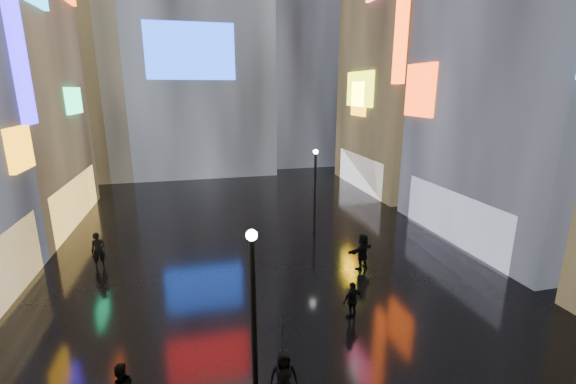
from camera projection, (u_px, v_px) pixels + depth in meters
name	position (u px, v px, depth m)	size (l,w,h in m)	color
ground	(256.00, 239.00, 22.90)	(140.00, 140.00, 0.00)	black
building_right_far	(421.00, 24.00, 32.37)	(10.28, 12.00, 28.00)	black
tower_flank_right	(293.00, 15.00, 44.98)	(12.00, 12.00, 34.00)	black
tower_flank_left	(72.00, 42.00, 36.93)	(10.00, 10.00, 26.00)	black
lamp_near	(254.00, 308.00, 10.34)	(0.30, 0.30, 5.20)	black
lamp_far	(315.00, 186.00, 23.42)	(0.30, 0.30, 5.20)	black
pedestrian_3	(353.00, 300.00, 14.86)	(0.89, 0.37, 1.52)	black
pedestrian_4	(284.00, 377.00, 10.77)	(0.83, 0.54, 1.70)	black
pedestrian_5	(362.00, 251.00, 18.99)	(1.67, 0.53, 1.80)	black
pedestrian_6	(98.00, 250.00, 19.09)	(0.66, 0.44, 1.82)	black
umbrella_2	(283.00, 337.00, 10.44)	(0.97, 0.99, 0.89)	black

